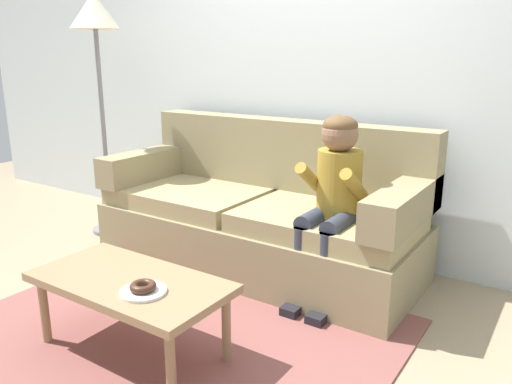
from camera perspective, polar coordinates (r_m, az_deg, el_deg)
ground at (r=2.91m, az=-6.79°, el=-14.12°), size 10.00×10.00×0.00m
wall_back at (r=3.71m, az=7.10°, el=14.75°), size 8.00×0.10×2.80m
area_rug at (r=2.75m, az=-10.30°, el=-16.02°), size 2.22×1.90×0.01m
couch at (r=3.47m, az=0.57°, el=-2.76°), size 2.20×0.90×0.99m
coffee_table at (r=2.52m, az=-14.12°, el=-10.44°), size 0.98×0.50×0.40m
person_child at (r=2.91m, az=8.77°, el=0.05°), size 0.34×0.58×1.10m
plate at (r=2.34m, az=-12.70°, el=-10.98°), size 0.21×0.21×0.01m
donut at (r=2.33m, az=-12.73°, el=-10.43°), size 0.14×0.14×0.04m
toy_controller at (r=3.39m, az=-13.57°, el=-9.55°), size 0.23×0.09×0.05m
floor_lamp at (r=4.17m, az=-17.76°, el=16.84°), size 0.38×0.38×1.88m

